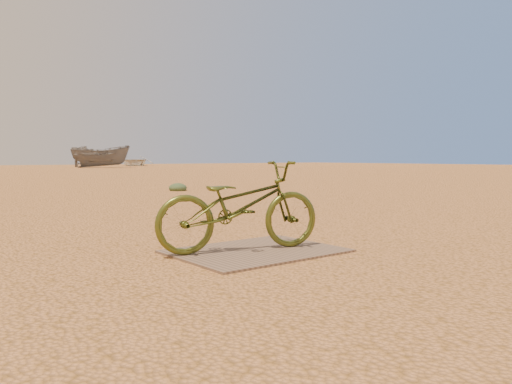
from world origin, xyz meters
TOP-DOWN VIEW (x-y plane):
  - ground at (0.00, 0.00)m, footprint 120.00×120.00m
  - plywood_board at (-0.45, -0.15)m, footprint 1.59×1.19m
  - bicycle at (-0.60, -0.07)m, footprint 1.76×0.99m
  - boat_mid_right at (13.33, 40.13)m, footprint 5.49×2.82m
  - boat_far_right at (19.94, 47.71)m, footprint 6.19×6.60m
  - kale_b at (3.40, 8.31)m, footprint 0.50×0.50m

SIDE VIEW (x-z plane):
  - ground at x=0.00m, z-range 0.00..0.00m
  - kale_b at x=3.40m, z-range -0.14..0.14m
  - plywood_board at x=-0.45m, z-range 0.00..0.02m
  - bicycle at x=-0.60m, z-range 0.02..0.90m
  - boat_far_right at x=19.94m, z-range 0.00..1.11m
  - boat_mid_right at x=13.33m, z-range 0.00..2.03m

